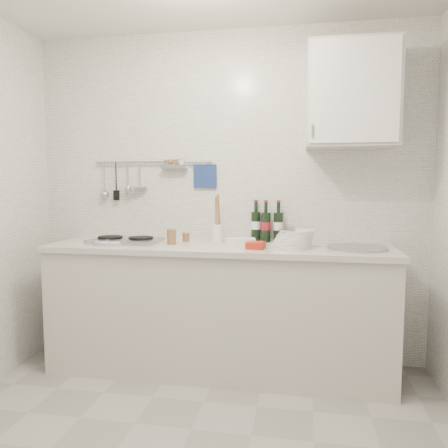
{
  "coord_description": "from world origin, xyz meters",
  "views": [
    {
      "loc": [
        0.59,
        -1.92,
        1.37
      ],
      "look_at": [
        0.08,
        0.9,
        1.09
      ],
      "focal_mm": 35.0,
      "sensor_mm": 36.0,
      "label": 1
    }
  ],
  "objects_px": {
    "wall_cabinet": "(352,96)",
    "plate_stack_sink": "(293,239)",
    "wine_bottles": "(267,221)",
    "utensil_crock": "(217,231)",
    "plate_stack_hob": "(114,241)"
  },
  "relations": [
    {
      "from": "wall_cabinet",
      "to": "plate_stack_sink",
      "type": "bearing_deg",
      "value": -158.15
    },
    {
      "from": "wine_bottles",
      "to": "utensil_crock",
      "type": "xyz_separation_m",
      "value": [
        -0.36,
        -0.08,
        -0.07
      ]
    },
    {
      "from": "plate_stack_sink",
      "to": "wine_bottles",
      "type": "bearing_deg",
      "value": 127.98
    },
    {
      "from": "plate_stack_hob",
      "to": "wall_cabinet",
      "type": "bearing_deg",
      "value": 5.72
    },
    {
      "from": "wine_bottles",
      "to": "utensil_crock",
      "type": "bearing_deg",
      "value": -167.16
    },
    {
      "from": "plate_stack_hob",
      "to": "utensil_crock",
      "type": "distance_m",
      "value": 0.76
    },
    {
      "from": "wall_cabinet",
      "to": "utensil_crock",
      "type": "xyz_separation_m",
      "value": [
        -0.94,
        0.03,
        -0.95
      ]
    },
    {
      "from": "plate_stack_sink",
      "to": "utensil_crock",
      "type": "xyz_separation_m",
      "value": [
        -0.57,
        0.18,
        0.03
      ]
    },
    {
      "from": "plate_stack_hob",
      "to": "plate_stack_sink",
      "type": "relative_size",
      "value": 1.02
    },
    {
      "from": "wall_cabinet",
      "to": "utensil_crock",
      "type": "distance_m",
      "value": 1.33
    },
    {
      "from": "plate_stack_sink",
      "to": "wine_bottles",
      "type": "xyz_separation_m",
      "value": [
        -0.21,
        0.26,
        0.1
      ]
    },
    {
      "from": "plate_stack_sink",
      "to": "wine_bottles",
      "type": "relative_size",
      "value": 0.98
    },
    {
      "from": "wall_cabinet",
      "to": "plate_stack_hob",
      "type": "xyz_separation_m",
      "value": [
        -1.67,
        -0.17,
        -1.02
      ]
    },
    {
      "from": "plate_stack_sink",
      "to": "wine_bottles",
      "type": "distance_m",
      "value": 0.35
    },
    {
      "from": "utensil_crock",
      "to": "plate_stack_sink",
      "type": "bearing_deg",
      "value": -17.77
    }
  ]
}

